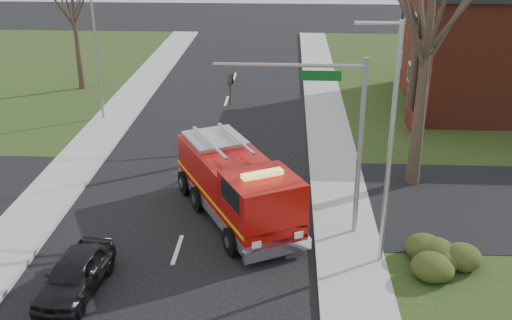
{
  "coord_description": "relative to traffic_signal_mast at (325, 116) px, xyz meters",
  "views": [
    {
      "loc": [
        3.85,
        -18.51,
        11.48
      ],
      "look_at": [
        2.65,
        3.78,
        2.0
      ],
      "focal_mm": 42.0,
      "sensor_mm": 36.0,
      "label": 1
    }
  ],
  "objects": [
    {
      "name": "utility_pole_far",
      "position": [
        -12.01,
        12.5,
        -1.21
      ],
      "size": [
        0.14,
        0.14,
        7.0
      ],
      "primitive_type": "cylinder",
      "color": "gray",
      "rests_on": "ground"
    },
    {
      "name": "ground",
      "position": [
        -5.21,
        -1.5,
        -4.71
      ],
      "size": [
        120.0,
        120.0,
        0.0
      ],
      "primitive_type": "plane",
      "color": "black",
      "rests_on": "ground"
    },
    {
      "name": "traffic_signal_mast",
      "position": [
        0.0,
        0.0,
        0.0
      ],
      "size": [
        5.29,
        0.18,
        6.8
      ],
      "color": "gray",
      "rests_on": "ground"
    },
    {
      "name": "bare_tree_near",
      "position": [
        4.29,
        4.5,
        2.71
      ],
      "size": [
        6.0,
        6.0,
        12.0
      ],
      "color": "#34271F",
      "rests_on": "ground"
    },
    {
      "name": "sidewalk_left",
      "position": [
        -11.41,
        -1.5,
        -4.63
      ],
      "size": [
        2.4,
        80.0,
        0.15
      ],
      "primitive_type": "cube",
      "color": "#9B9B95",
      "rests_on": "ground"
    },
    {
      "name": "parked_car_maroon",
      "position": [
        -8.01,
        -4.17,
        -4.05
      ],
      "size": [
        1.92,
        3.98,
        1.31
      ],
      "primitive_type": "imported",
      "rotation": [
        0.0,
        0.0,
        -0.1
      ],
      "color": "black",
      "rests_on": "ground"
    },
    {
      "name": "sidewalk_right",
      "position": [
        0.99,
        -1.5,
        -4.63
      ],
      "size": [
        2.4,
        80.0,
        0.15
      ],
      "primitive_type": "cube",
      "color": "#9B9B95",
      "rests_on": "ground"
    },
    {
      "name": "bare_tree_left",
      "position": [
        -15.21,
        18.5,
        0.86
      ],
      "size": [
        4.5,
        4.5,
        9.0
      ],
      "color": "#34271F",
      "rests_on": "ground"
    },
    {
      "name": "health_center_sign",
      "position": [
        5.29,
        11.0,
        -3.83
      ],
      "size": [
        0.12,
        2.0,
        1.4
      ],
      "color": "#521413",
      "rests_on": "ground"
    },
    {
      "name": "fire_engine",
      "position": [
        -3.21,
        1.02,
        -3.37
      ],
      "size": [
        5.57,
        7.69,
        2.96
      ],
      "rotation": [
        0.0,
        0.0,
        0.47
      ],
      "color": "#A90B07",
      "rests_on": "ground"
    },
    {
      "name": "hedge_corner",
      "position": [
        3.79,
        -2.5,
        -4.13
      ],
      "size": [
        2.8,
        2.0,
        0.9
      ],
      "primitive_type": "ellipsoid",
      "color": "#2B3312",
      "rests_on": "lawn_right"
    },
    {
      "name": "streetlight_pole",
      "position": [
        1.93,
        -2.0,
        -0.16
      ],
      "size": [
        1.48,
        0.16,
        8.4
      ],
      "color": "#B7BABF",
      "rests_on": "ground"
    },
    {
      "name": "bare_tree_far",
      "position": [
        5.79,
        13.5,
        1.78
      ],
      "size": [
        5.25,
        5.25,
        10.5
      ],
      "color": "#34271F",
      "rests_on": "ground"
    }
  ]
}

